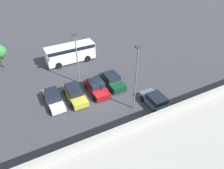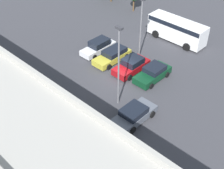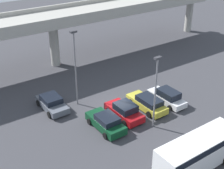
% 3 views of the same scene
% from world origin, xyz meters
% --- Properties ---
extents(ground_plane, '(113.83, 113.83, 0.00)m').
position_xyz_m(ground_plane, '(0.00, 0.00, 0.00)').
color(ground_plane, '#38383D').
extents(highway_overpass, '(54.39, 6.52, 7.52)m').
position_xyz_m(highway_overpass, '(0.00, 14.56, 6.27)').
color(highway_overpass, '#9E9B93').
rests_on(highway_overpass, ground_plane).
extents(parked_car_0, '(2.24, 4.52, 1.45)m').
position_xyz_m(parked_car_0, '(-5.48, 4.20, 0.69)').
color(parked_car_0, '#515660').
rests_on(parked_car_0, ground_plane).
extents(parked_car_1, '(2.18, 4.57, 1.51)m').
position_xyz_m(parked_car_1, '(-2.75, -2.12, 0.70)').
color(parked_car_1, '#0C381E').
rests_on(parked_car_1, ground_plane).
extents(parked_car_2, '(2.23, 4.50, 1.64)m').
position_xyz_m(parked_car_2, '(-0.13, -1.61, 0.75)').
color(parked_car_2, maroon).
rests_on(parked_car_2, ground_plane).
extents(parked_car_3, '(2.13, 4.88, 1.47)m').
position_xyz_m(parked_car_3, '(2.88, -1.69, 0.71)').
color(parked_car_3, gold).
rests_on(parked_car_3, ground_plane).
extents(parked_car_4, '(1.97, 4.69, 1.57)m').
position_xyz_m(parked_car_4, '(5.54, -1.96, 0.73)').
color(parked_car_4, silver).
rests_on(parked_car_4, ground_plane).
extents(shuttle_bus, '(7.75, 2.61, 2.85)m').
position_xyz_m(shuttle_bus, '(0.25, -10.88, 1.71)').
color(shuttle_bus, white).
rests_on(shuttle_bus, ground_plane).
extents(lamp_post_near_aisle, '(0.70, 0.35, 8.40)m').
position_xyz_m(lamp_post_near_aisle, '(-2.78, 3.47, 4.89)').
color(lamp_post_near_aisle, slate).
rests_on(lamp_post_near_aisle, ground_plane).
extents(lamp_post_mid_lot, '(0.70, 0.35, 7.40)m').
position_xyz_m(lamp_post_mid_lot, '(1.19, -4.54, 4.38)').
color(lamp_post_mid_lot, slate).
rests_on(lamp_post_mid_lot, ground_plane).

